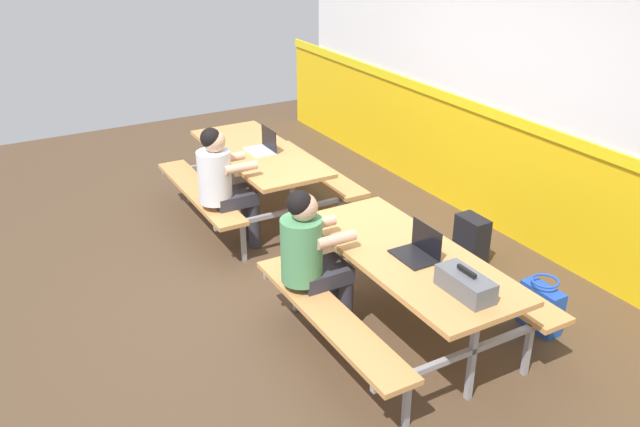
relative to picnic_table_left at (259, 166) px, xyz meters
The scene contains 11 objects.
ground_plane 1.38m from the picnic_table_left, 12.78° to the right, with size 10.00×10.00×0.02m, color #4C3826.
accent_backdrop 2.42m from the picnic_table_left, 58.32° to the left, with size 8.00×0.14×2.60m.
picnic_table_left is the anchor object (origin of this frame).
picnic_table_right 2.44m from the picnic_table_left, ahead, with size 1.85×1.57×0.74m.
student_nearer 0.73m from the picnic_table_left, 51.08° to the right, with size 0.36×0.53×1.21m.
student_further 2.12m from the picnic_table_left, 14.81° to the right, with size 0.36×0.53×1.21m.
laptop_silver 0.22m from the picnic_table_left, 44.32° to the left, with size 0.32×0.22×0.22m.
laptop_dark 2.52m from the picnic_table_left, ahead, with size 0.32×0.22×0.22m.
toolbox_grey 3.06m from the picnic_table_left, ahead, with size 0.40×0.18×0.18m.
backpack_dark 2.21m from the picnic_table_left, 35.47° to the left, with size 0.30×0.22×0.44m.
tote_bag_bright 3.04m from the picnic_table_left, 19.65° to the left, with size 0.34×0.21×0.43m.
Camera 1 is at (4.48, -2.30, 3.00)m, focal length 37.41 mm.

